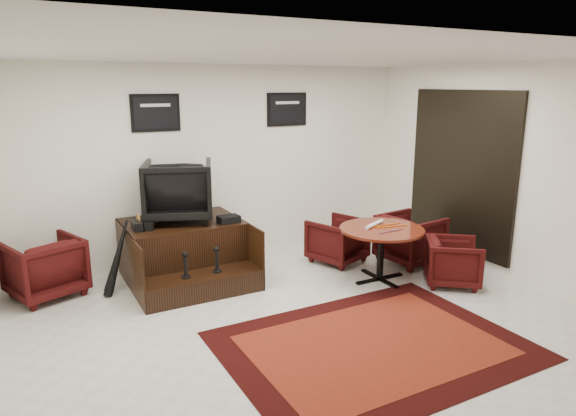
# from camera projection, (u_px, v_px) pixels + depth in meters

# --- Properties ---
(ground) EXTENTS (6.00, 6.00, 0.00)m
(ground) POSITION_uv_depth(u_px,v_px,m) (305.00, 319.00, 5.67)
(ground) COLOR silver
(ground) RESTS_ON ground
(room_shell) EXTENTS (6.02, 5.02, 2.81)m
(room_shell) POSITION_uv_depth(u_px,v_px,m) (334.00, 154.00, 5.54)
(room_shell) COLOR white
(room_shell) RESTS_ON ground
(area_rug) EXTENTS (2.91, 2.18, 0.01)m
(area_rug) POSITION_uv_depth(u_px,v_px,m) (373.00, 345.00, 5.08)
(area_rug) COLOR black
(area_rug) RESTS_ON ground
(shine_podium) EXTENTS (1.49, 1.54, 0.77)m
(shine_podium) POSITION_uv_depth(u_px,v_px,m) (185.00, 253.00, 6.77)
(shine_podium) COLOR black
(shine_podium) RESTS_ON ground
(shine_chair) EXTENTS (1.08, 1.05, 0.88)m
(shine_chair) POSITION_uv_depth(u_px,v_px,m) (178.00, 187.00, 6.70)
(shine_chair) COLOR black
(shine_chair) RESTS_ON shine_podium
(shoes_pair) EXTENTS (0.24, 0.31, 0.11)m
(shoes_pair) POSITION_uv_depth(u_px,v_px,m) (142.00, 225.00, 6.37)
(shoes_pair) COLOR black
(shoes_pair) RESTS_ON shine_podium
(polish_kit) EXTENTS (0.28, 0.20, 0.09)m
(polish_kit) POSITION_uv_depth(u_px,v_px,m) (229.00, 219.00, 6.66)
(polish_kit) COLOR black
(polish_kit) RESTS_ON shine_podium
(umbrella_black) EXTENTS (0.31, 0.12, 0.83)m
(umbrella_black) POSITION_uv_depth(u_px,v_px,m) (116.00, 263.00, 6.21)
(umbrella_black) COLOR black
(umbrella_black) RESTS_ON ground
(umbrella_hooked) EXTENTS (0.35, 0.13, 0.93)m
(umbrella_hooked) POSITION_uv_depth(u_px,v_px,m) (118.00, 255.00, 6.34)
(umbrella_hooked) COLOR black
(umbrella_hooked) RESTS_ON ground
(armchair_side) EXTENTS (0.98, 0.95, 0.80)m
(armchair_side) POSITION_uv_depth(u_px,v_px,m) (44.00, 265.00, 6.20)
(armchair_side) COLOR black
(armchair_side) RESTS_ON ground
(meeting_table) EXTENTS (1.09, 1.09, 0.71)m
(meeting_table) POSITION_uv_depth(u_px,v_px,m) (381.00, 235.00, 6.65)
(meeting_table) COLOR #49190A
(meeting_table) RESTS_ON ground
(table_chair_back) EXTENTS (0.87, 0.84, 0.71)m
(table_chair_back) POSITION_uv_depth(u_px,v_px,m) (337.00, 238.00, 7.42)
(table_chair_back) COLOR black
(table_chair_back) RESTS_ON ground
(table_chair_window) EXTENTS (0.80, 0.84, 0.78)m
(table_chair_window) POSITION_uv_depth(u_px,v_px,m) (410.00, 236.00, 7.39)
(table_chair_window) COLOR black
(table_chair_window) RESTS_ON ground
(table_chair_corner) EXTENTS (0.87, 0.88, 0.67)m
(table_chair_corner) POSITION_uv_depth(u_px,v_px,m) (453.00, 260.00, 6.57)
(table_chair_corner) COLOR black
(table_chair_corner) RESTS_ON ground
(paper_roll) EXTENTS (0.40, 0.22, 0.05)m
(paper_roll) POSITION_uv_depth(u_px,v_px,m) (375.00, 224.00, 6.72)
(paper_roll) COLOR white
(paper_roll) RESTS_ON meeting_table
(table_clutter) EXTENTS (0.57, 0.30, 0.01)m
(table_clutter) POSITION_uv_depth(u_px,v_px,m) (390.00, 227.00, 6.66)
(table_clutter) COLOR #D3590B
(table_clutter) RESTS_ON meeting_table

